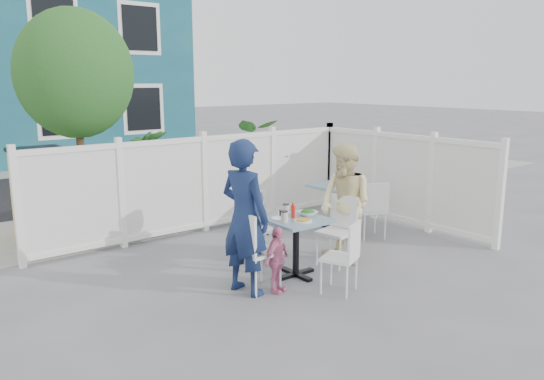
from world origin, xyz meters
TOP-DOWN VIEW (x-y plane):
  - ground at (0.00, 0.00)m, footprint 80.00×80.00m
  - near_sidewalk at (0.00, 3.80)m, footprint 24.00×2.60m
  - street at (0.00, 7.50)m, footprint 24.00×5.00m
  - far_sidewalk at (0.00, 10.60)m, footprint 24.00×1.60m
  - fence_back at (0.10, 2.40)m, footprint 5.86×0.08m
  - fence_right at (3.00, 0.60)m, footprint 0.08×3.66m
  - tree at (-1.60, 3.30)m, footprint 1.80×1.62m
  - utility_cabinet at (-2.10, 4.00)m, footprint 0.74×0.53m
  - potted_shrub_a at (-0.60, 3.10)m, footprint 1.23×1.23m
  - potted_shrub_b at (1.63, 3.00)m, footprint 1.87×1.97m
  - main_table at (-0.10, -0.15)m, footprint 0.74×0.74m
  - spare_table at (1.84, 1.06)m, footprint 0.77×0.77m
  - chair_left at (-0.84, -0.22)m, footprint 0.44×0.46m
  - chair_right at (0.69, -0.16)m, footprint 0.49×0.50m
  - chair_back at (-0.15, 0.69)m, footprint 0.55×0.54m
  - chair_near at (-0.01, -0.94)m, footprint 0.52×0.51m
  - chair_spare at (1.94, 0.32)m, footprint 0.55×0.54m
  - man at (-0.92, -0.18)m, footprint 0.57×0.75m
  - woman at (0.81, -0.14)m, footprint 0.67×0.84m
  - boy at (-0.13, 0.69)m, footprint 0.55×0.43m
  - toddler at (-0.63, -0.42)m, footprint 0.51×0.34m
  - plate_main at (-0.13, -0.32)m, footprint 0.23×0.23m
  - plate_side at (-0.28, -0.05)m, footprint 0.22×0.22m
  - salad_bowl at (0.11, -0.14)m, footprint 0.25×0.25m
  - coffee_cup_a at (-0.33, -0.20)m, footprint 0.09×0.09m
  - coffee_cup_b at (-0.06, 0.10)m, footprint 0.09×0.09m
  - ketchup_bottle at (-0.11, -0.11)m, footprint 0.05×0.05m
  - salt_shaker at (-0.19, 0.09)m, footprint 0.03×0.03m
  - pepper_shaker at (-0.17, 0.08)m, footprint 0.03×0.03m

SIDE VIEW (x-z plane):
  - ground at x=0.00m, z-range 0.00..0.00m
  - street at x=0.00m, z-range 0.00..0.01m
  - near_sidewalk at x=0.00m, z-range 0.00..0.01m
  - far_sidewalk at x=0.00m, z-range 0.00..0.01m
  - toddler at x=-0.63m, z-range 0.00..0.81m
  - boy at x=-0.13m, z-range 0.00..1.00m
  - chair_near at x=-0.01m, z-range 0.07..0.95m
  - chair_spare at x=1.94m, z-range 0.08..1.01m
  - chair_right at x=0.69m, z-range 0.08..1.03m
  - chair_back at x=-0.15m, z-range 0.08..1.05m
  - chair_left at x=-0.84m, z-range 0.08..1.07m
  - main_table at x=-0.10m, z-range 0.21..0.98m
  - spare_table at x=1.84m, z-range 0.22..1.00m
  - utility_cabinet at x=-2.10m, z-range 0.00..1.37m
  - plate_main at x=-0.13m, z-range 0.77..0.79m
  - plate_side at x=-0.28m, z-range 0.77..0.79m
  - fence_right at x=3.00m, z-range -0.02..1.58m
  - fence_back at x=0.10m, z-range -0.02..1.58m
  - salad_bowl at x=0.11m, z-range 0.77..0.83m
  - salt_shaker at x=-0.19m, z-range 0.77..0.83m
  - pepper_shaker at x=-0.17m, z-range 0.77..0.84m
  - woman at x=0.81m, z-range 0.00..1.65m
  - coffee_cup_b at x=-0.06m, z-range 0.77..0.90m
  - coffee_cup_a at x=-0.33m, z-range 0.77..0.90m
  - potted_shrub_a at x=-0.60m, z-range 0.00..1.70m
  - ketchup_bottle at x=-0.11m, z-range 0.77..0.94m
  - potted_shrub_b at x=1.63m, z-range 0.00..1.72m
  - man at x=-0.92m, z-range 0.00..1.85m
  - tree at x=-1.60m, z-range 0.80..4.39m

